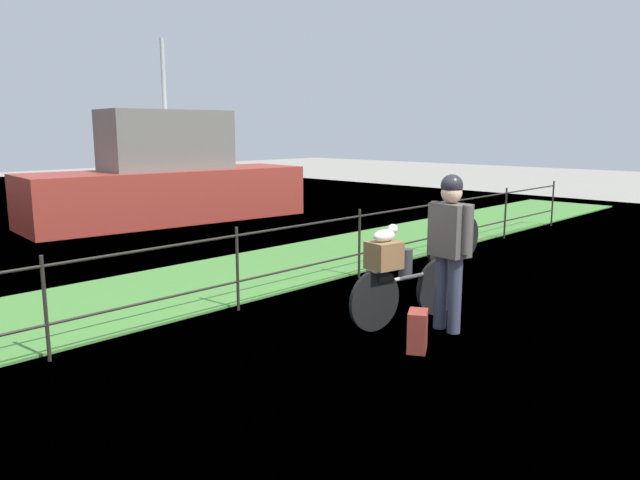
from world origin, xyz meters
TOP-DOWN VIEW (x-y plane):
  - ground_plane at (0.00, 0.00)m, footprint 60.00×60.00m
  - grass_strip at (0.00, 3.49)m, footprint 27.00×2.40m
  - iron_fence at (0.00, 2.12)m, footprint 18.04×0.04m
  - bicycle_main at (1.00, 0.39)m, footprint 1.63×0.35m
  - wooden_crate at (0.66, 0.45)m, footprint 0.38×0.34m
  - terrier_dog at (0.68, 0.44)m, footprint 0.32×0.19m
  - cyclist_person at (1.09, -0.09)m, footprint 0.33×0.53m
  - backpack_on_paving at (0.36, -0.21)m, footprint 0.33×0.30m
  - mooring_bollard at (2.71, 1.62)m, footprint 0.20×0.20m
  - bicycle_parked at (4.18, 1.72)m, footprint 1.72×0.21m
  - moored_boat_mid at (3.45, 9.00)m, footprint 6.73×2.70m

SIDE VIEW (x-z plane):
  - ground_plane at x=0.00m, z-range 0.00..0.00m
  - grass_strip at x=0.00m, z-range 0.00..0.03m
  - backpack_on_paving at x=0.36m, z-range 0.00..0.40m
  - mooring_bollard at x=2.71m, z-range 0.00..0.43m
  - bicycle_parked at x=4.18m, z-range 0.02..0.69m
  - bicycle_main at x=1.00m, z-range 0.02..0.69m
  - iron_fence at x=0.00m, z-range 0.09..1.10m
  - wooden_crate at x=0.66m, z-range 0.67..0.96m
  - moored_boat_mid at x=3.45m, z-range -1.15..3.04m
  - cyclist_person at x=1.09m, z-range 0.16..1.84m
  - terrier_dog at x=0.68m, z-range 0.95..1.13m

